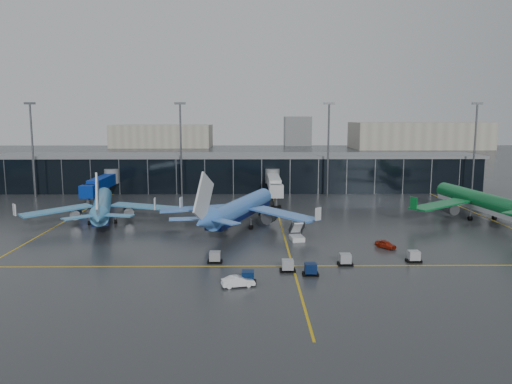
{
  "coord_description": "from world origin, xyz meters",
  "views": [
    {
      "loc": [
        3.85,
        -85.43,
        21.57
      ],
      "look_at": [
        5.0,
        18.0,
        6.0
      ],
      "focal_mm": 35.0,
      "sensor_mm": 36.0,
      "label": 1
    }
  ],
  "objects_px": {
    "mobile_airstair": "(297,236)",
    "service_van_white": "(238,281)",
    "airliner_arkefly": "(102,195)",
    "service_van_red": "(386,244)",
    "baggage_carts": "(305,264)",
    "airliner_aer_lingus": "(479,190)",
    "airliner_klm_near": "(241,197)"
  },
  "relations": [
    {
      "from": "mobile_airstair",
      "to": "service_van_white",
      "type": "xyz_separation_m",
      "value": [
        -9.77,
        -24.15,
        -0.07
      ]
    },
    {
      "from": "airliner_arkefly",
      "to": "service_van_red",
      "type": "bearing_deg",
      "value": -35.92
    },
    {
      "from": "airliner_arkefly",
      "to": "service_van_white",
      "type": "bearing_deg",
      "value": -68.26
    },
    {
      "from": "mobile_airstair",
      "to": "service_van_white",
      "type": "height_order",
      "value": "mobile_airstair"
    },
    {
      "from": "service_van_red",
      "to": "baggage_carts",
      "type": "bearing_deg",
      "value": -178.25
    },
    {
      "from": "service_van_red",
      "to": "service_van_white",
      "type": "height_order",
      "value": "service_van_white"
    },
    {
      "from": "service_van_white",
      "to": "airliner_aer_lingus",
      "type": "bearing_deg",
      "value": -63.24
    },
    {
      "from": "airliner_aer_lingus",
      "to": "service_van_red",
      "type": "distance_m",
      "value": 36.34
    },
    {
      "from": "airliner_aer_lingus",
      "to": "service_van_red",
      "type": "bearing_deg",
      "value": -143.88
    },
    {
      "from": "airliner_arkefly",
      "to": "mobile_airstair",
      "type": "distance_m",
      "value": 42.11
    },
    {
      "from": "airliner_aer_lingus",
      "to": "mobile_airstair",
      "type": "xyz_separation_m",
      "value": [
        -40.61,
        -19.08,
        -5.43
      ]
    },
    {
      "from": "baggage_carts",
      "to": "mobile_airstair",
      "type": "height_order",
      "value": "mobile_airstair"
    },
    {
      "from": "airliner_arkefly",
      "to": "airliner_aer_lingus",
      "type": "relative_size",
      "value": 0.93
    },
    {
      "from": "airliner_klm_near",
      "to": "service_van_red",
      "type": "height_order",
      "value": "airliner_klm_near"
    },
    {
      "from": "airliner_arkefly",
      "to": "airliner_aer_lingus",
      "type": "height_order",
      "value": "airliner_aer_lingus"
    },
    {
      "from": "airliner_arkefly",
      "to": "service_van_white",
      "type": "xyz_separation_m",
      "value": [
        28.98,
        -39.84,
        -5.03
      ]
    },
    {
      "from": "airliner_arkefly",
      "to": "airliner_klm_near",
      "type": "bearing_deg",
      "value": -22.52
    },
    {
      "from": "service_van_red",
      "to": "service_van_white",
      "type": "relative_size",
      "value": 0.87
    },
    {
      "from": "airliner_aer_lingus",
      "to": "service_van_red",
      "type": "relative_size",
      "value": 10.84
    },
    {
      "from": "service_van_red",
      "to": "service_van_white",
      "type": "xyz_separation_m",
      "value": [
        -24.05,
        -18.81,
        0.07
      ]
    },
    {
      "from": "airliner_klm_near",
      "to": "baggage_carts",
      "type": "bearing_deg",
      "value": -52.27
    },
    {
      "from": "baggage_carts",
      "to": "service_van_red",
      "type": "relative_size",
      "value": 8.62
    },
    {
      "from": "baggage_carts",
      "to": "mobile_airstair",
      "type": "bearing_deg",
      "value": 88.42
    },
    {
      "from": "airliner_arkefly",
      "to": "baggage_carts",
      "type": "xyz_separation_m",
      "value": [
        38.28,
        -32.74,
        -4.98
      ]
    },
    {
      "from": "airliner_klm_near",
      "to": "airliner_aer_lingus",
      "type": "bearing_deg",
      "value": 27.78
    },
    {
      "from": "airliner_arkefly",
      "to": "airliner_klm_near",
      "type": "height_order",
      "value": "airliner_klm_near"
    },
    {
      "from": "airliner_klm_near",
      "to": "airliner_aer_lingus",
      "type": "relative_size",
      "value": 0.97
    },
    {
      "from": "airliner_klm_near",
      "to": "baggage_carts",
      "type": "relative_size",
      "value": 1.22
    },
    {
      "from": "airliner_klm_near",
      "to": "service_van_red",
      "type": "relative_size",
      "value": 10.55
    },
    {
      "from": "airliner_klm_near",
      "to": "service_van_red",
      "type": "bearing_deg",
      "value": -15.5
    },
    {
      "from": "mobile_airstair",
      "to": "airliner_aer_lingus",
      "type": "bearing_deg",
      "value": 16.59
    },
    {
      "from": "airliner_klm_near",
      "to": "airliner_arkefly",
      "type": "bearing_deg",
      "value": -168.93
    }
  ]
}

